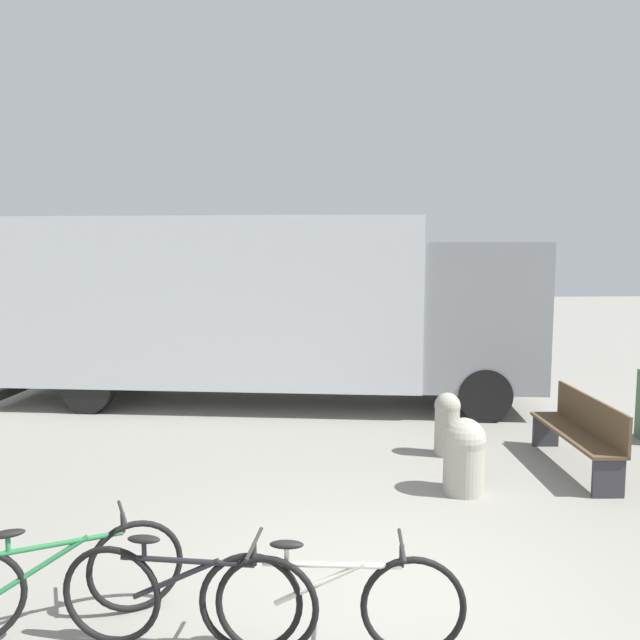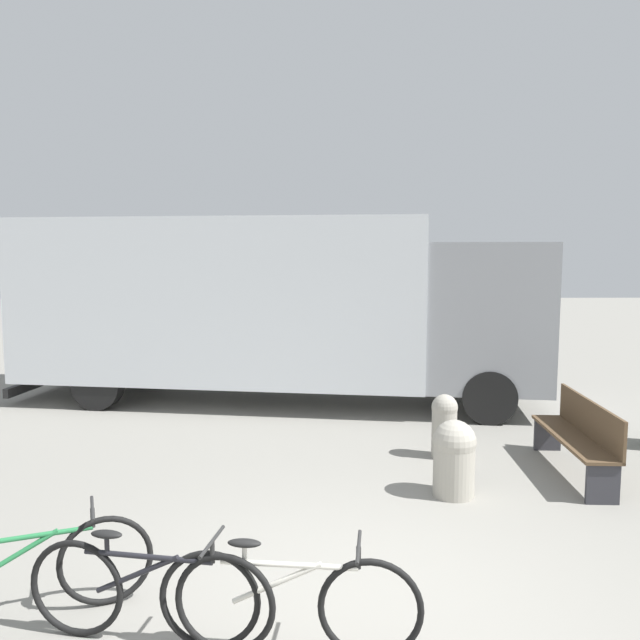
% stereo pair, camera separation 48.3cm
% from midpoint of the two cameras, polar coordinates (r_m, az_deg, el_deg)
% --- Properties ---
extents(ground_plane, '(60.00, 60.00, 0.00)m').
position_cam_midpoint_polar(ground_plane, '(5.08, 2.75, -24.50)').
color(ground_plane, gray).
extents(delivery_truck, '(9.10, 3.54, 3.14)m').
position_cam_midpoint_polar(delivery_truck, '(10.71, -6.46, 1.56)').
color(delivery_truck, silver).
rests_on(delivery_truck, ground).
extents(park_bench, '(0.51, 1.88, 0.88)m').
position_cam_midpoint_polar(park_bench, '(8.05, 21.15, -9.34)').
color(park_bench, brown).
rests_on(park_bench, ground).
extents(bicycle_near, '(1.64, 0.68, 0.76)m').
position_cam_midpoint_polar(bicycle_near, '(5.06, -25.68, -20.58)').
color(bicycle_near, black).
rests_on(bicycle_near, ground).
extents(bicycle_middle, '(1.70, 0.49, 0.76)m').
position_cam_midpoint_polar(bicycle_middle, '(4.56, -15.29, -23.28)').
color(bicycle_middle, black).
rests_on(bicycle_middle, ground).
extents(bicycle_far, '(1.72, 0.44, 0.76)m').
position_cam_midpoint_polar(bicycle_far, '(4.39, -2.47, -24.37)').
color(bicycle_far, black).
rests_on(bicycle_far, ground).
extents(bollard_near_bench, '(0.46, 0.46, 0.82)m').
position_cam_midpoint_polar(bollard_near_bench, '(6.97, 11.07, -11.92)').
color(bollard_near_bench, '#9E998C').
rests_on(bollard_near_bench, ground).
extents(bollard_far_bench, '(0.33, 0.33, 0.81)m').
position_cam_midpoint_polar(bollard_far_bench, '(8.17, 9.87, -9.13)').
color(bollard_far_bench, '#9E998C').
rests_on(bollard_far_bench, ground).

